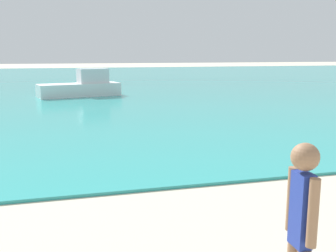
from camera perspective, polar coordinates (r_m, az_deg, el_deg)
water at (r=36.68m, az=-12.22°, el=6.54°), size 160.00×60.00×0.06m
person_standing at (r=3.56m, az=18.64°, el=-14.17°), size 0.23×0.40×1.73m
boat_near at (r=22.60m, az=-12.33°, el=5.59°), size 4.67×2.44×1.52m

